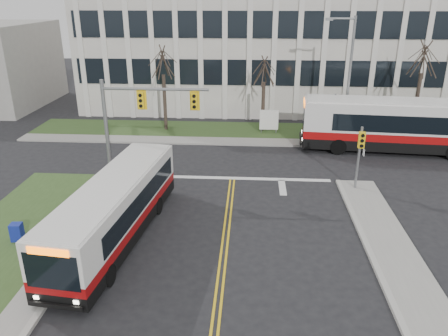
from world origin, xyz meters
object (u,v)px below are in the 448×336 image
Objects in this scene: newspaper_box_blue at (17,233)px; bus_cross at (400,127)px; directory_sign at (269,120)px; streetlight at (347,73)px; bus_main at (116,211)px.

bus_cross is at bearing 28.21° from newspaper_box_blue.
bus_cross is 14.35× the size of newspaper_box_blue.
bus_cross reaches higher than directory_sign.
newspaper_box_blue is (-17.51, -16.09, -4.72)m from streetlight.
streetlight reaches higher than bus_cross.
bus_main is at bearing -114.13° from directory_sign.
streetlight reaches higher than bus_main.
streetlight is 20.56m from bus_main.
bus_cross is at bearing -31.14° from streetlight.
streetlight is 5.43m from bus_cross.
bus_cross reaches higher than bus_main.
bus_main is at bearing -130.15° from streetlight.
directory_sign is 0.19× the size of bus_main.
bus_cross is (9.17, -3.50, 0.65)m from directory_sign.
directory_sign is at bearing 166.77° from streetlight.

